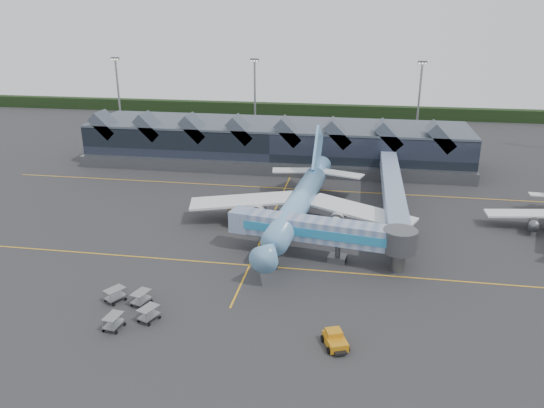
% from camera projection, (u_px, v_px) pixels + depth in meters
% --- Properties ---
extents(ground, '(260.00, 260.00, 0.00)m').
position_uv_depth(ground, '(260.00, 243.00, 84.52)').
color(ground, '#28272A').
rests_on(ground, ground).
extents(taxi_stripes, '(120.00, 60.00, 0.01)m').
position_uv_depth(taxi_stripes, '(270.00, 220.00, 93.77)').
color(taxi_stripes, gold).
rests_on(taxi_stripes, ground).
extents(tree_line_far, '(260.00, 4.00, 4.00)m').
position_uv_depth(tree_line_far, '(318.00, 110.00, 185.69)').
color(tree_line_far, black).
rests_on(tree_line_far, ground).
extents(terminal, '(90.00, 22.25, 12.52)m').
position_uv_depth(terminal, '(276.00, 143.00, 127.47)').
color(terminal, black).
rests_on(terminal, ground).
extents(light_masts, '(132.40, 42.56, 22.45)m').
position_uv_depth(light_masts, '(386.00, 104.00, 135.12)').
color(light_masts, gray).
rests_on(light_masts, ground).
extents(main_airliner, '(39.40, 45.49, 14.60)m').
position_uv_depth(main_airliner, '(300.00, 202.00, 90.11)').
color(main_airliner, '#6CABDB').
rests_on(main_airliner, ground).
extents(jet_bridge, '(27.70, 8.36, 6.39)m').
position_uv_depth(jet_bridge, '(331.00, 233.00, 77.11)').
color(jet_bridge, '#687FAE').
rests_on(jet_bridge, ground).
extents(fuel_truck, '(3.57, 9.23, 3.07)m').
position_uv_depth(fuel_truck, '(237.00, 210.00, 93.76)').
color(fuel_truck, black).
rests_on(fuel_truck, ground).
extents(pushback_tug, '(3.37, 4.20, 1.69)m').
position_uv_depth(pushback_tug, '(335.00, 340.00, 58.34)').
color(pushback_tug, '#C07912').
rests_on(pushback_tug, ground).
extents(baggage_carts, '(8.49, 8.68, 1.74)m').
position_uv_depth(baggage_carts, '(130.00, 306.00, 64.60)').
color(baggage_carts, gray).
rests_on(baggage_carts, ground).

